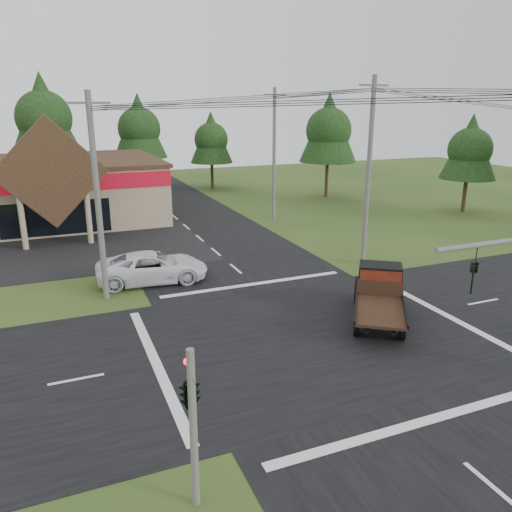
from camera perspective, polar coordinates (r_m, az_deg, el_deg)
ground at (r=22.63m, az=6.53°, el=-8.93°), size 120.00×120.00×0.00m
road_ns at (r=22.63m, az=6.53°, el=-8.91°), size 12.00×120.00×0.02m
road_ew at (r=22.63m, az=6.53°, el=-8.91°), size 120.00×12.00×0.02m
traffic_signal_corner at (r=12.44m, az=-7.62°, el=-13.74°), size 0.53×2.48×4.40m
utility_pole_nw at (r=26.19m, az=-17.67°, el=6.38°), size 2.00×0.30×10.50m
utility_pole_ne at (r=31.68m, az=12.74°, el=9.39°), size 2.00×0.30×11.50m
utility_pole_n at (r=43.83m, az=2.09°, el=11.59°), size 2.00×0.30×11.20m
tree_row_c at (r=58.74m, az=-23.11°, el=14.58°), size 7.28×7.28×13.13m
tree_row_d at (r=60.62m, az=-13.23°, el=14.21°), size 6.16×6.16×11.11m
tree_row_e at (r=60.61m, az=-5.15°, el=13.30°), size 5.04×5.04×9.09m
tree_side_ne at (r=55.42m, az=8.31°, el=14.25°), size 6.16×6.16×11.11m
tree_side_e_near at (r=50.90m, az=23.29°, el=11.34°), size 5.04×5.04×9.09m
antique_flatbed_truck at (r=24.04m, az=13.95°, el=-4.53°), size 5.23×6.17×2.48m
white_pickup at (r=29.25m, az=-11.75°, el=-1.26°), size 6.54×3.52×1.74m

